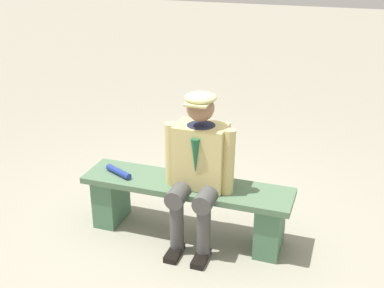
% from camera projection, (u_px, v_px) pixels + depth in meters
% --- Properties ---
extents(ground_plane, '(30.00, 30.00, 0.00)m').
position_uv_depth(ground_plane, '(187.00, 234.00, 4.17)').
color(ground_plane, gray).
extents(bench, '(1.73, 0.41, 0.49)m').
position_uv_depth(bench, '(186.00, 202.00, 4.05)').
color(bench, '#4D6D4F').
rests_on(bench, ground).
extents(seated_man, '(0.56, 0.57, 1.27)m').
position_uv_depth(seated_man, '(198.00, 165.00, 3.81)').
color(seated_man, tan).
rests_on(seated_man, ground).
extents(rolled_magazine, '(0.27, 0.17, 0.05)m').
position_uv_depth(rolled_magazine, '(119.00, 172.00, 4.11)').
color(rolled_magazine, navy).
rests_on(rolled_magazine, bench).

